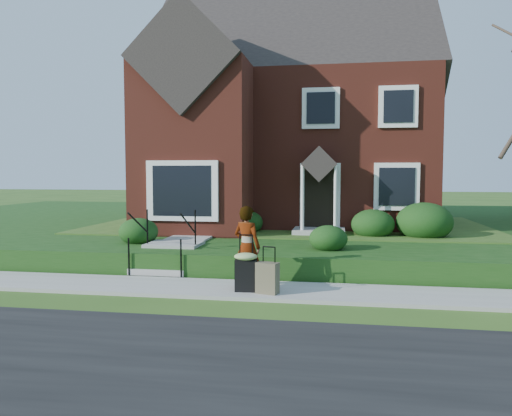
% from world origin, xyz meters
% --- Properties ---
extents(ground, '(120.00, 120.00, 0.00)m').
position_xyz_m(ground, '(0.00, 0.00, 0.00)').
color(ground, '#2D5119').
rests_on(ground, ground).
extents(street, '(60.00, 6.00, 0.01)m').
position_xyz_m(street, '(0.00, -5.00, 0.01)').
color(street, black).
rests_on(street, ground).
extents(sidewalk, '(60.00, 1.60, 0.08)m').
position_xyz_m(sidewalk, '(0.00, 0.00, 0.04)').
color(sidewalk, '#9E9B93').
rests_on(sidewalk, ground).
extents(terrace, '(44.00, 20.00, 0.60)m').
position_xyz_m(terrace, '(4.00, 10.90, 0.30)').
color(terrace, '#163E11').
rests_on(terrace, ground).
extents(walkway, '(1.20, 6.00, 0.06)m').
position_xyz_m(walkway, '(-2.50, 5.00, 0.63)').
color(walkway, '#9E9B93').
rests_on(walkway, terrace).
extents(main_house, '(10.40, 10.20, 9.40)m').
position_xyz_m(main_house, '(-0.21, 9.61, 5.26)').
color(main_house, maroon).
rests_on(main_house, terrace).
extents(front_steps, '(1.40, 2.02, 1.50)m').
position_xyz_m(front_steps, '(-2.50, 1.84, 0.47)').
color(front_steps, '#9E9B93').
rests_on(front_steps, ground).
extents(foundation_shrubs, '(9.90, 4.30, 1.17)m').
position_xyz_m(foundation_shrubs, '(0.61, 4.91, 1.10)').
color(foundation_shrubs, black).
rests_on(foundation_shrubs, terrace).
extents(woman, '(0.76, 0.65, 1.75)m').
position_xyz_m(woman, '(-0.13, 0.11, 0.96)').
color(woman, '#999999').
rests_on(woman, sidewalk).
extents(suitcase_black, '(0.51, 0.43, 1.18)m').
position_xyz_m(suitcase_black, '(-0.09, -0.28, 0.54)').
color(suitcase_black, black).
rests_on(suitcase_black, sidewalk).
extents(suitcase_olive, '(0.49, 0.36, 0.96)m').
position_xyz_m(suitcase_olive, '(0.38, -0.40, 0.40)').
color(suitcase_olive, brown).
rests_on(suitcase_olive, sidewalk).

